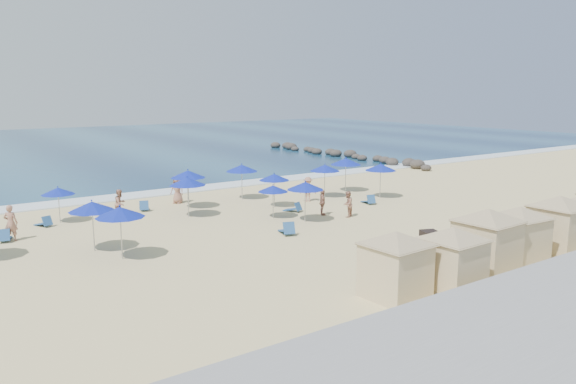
# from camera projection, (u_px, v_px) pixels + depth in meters

# --- Properties ---
(ground) EXTENTS (160.00, 160.00, 0.00)m
(ground) POSITION_uv_depth(u_px,v_px,m) (304.00, 233.00, 29.61)
(ground) COLOR #D7C388
(ground) RESTS_ON ground
(ocean) EXTENTS (160.00, 80.00, 0.06)m
(ocean) POSITION_uv_depth(u_px,v_px,m) (52.00, 147.00, 73.69)
(ocean) COLOR navy
(ocean) RESTS_ON ground
(surf_line) EXTENTS (160.00, 2.50, 0.08)m
(surf_line) POSITION_uv_depth(u_px,v_px,m) (179.00, 191.00, 42.02)
(surf_line) COLOR white
(surf_line) RESTS_ON ground
(seawall) EXTENTS (160.00, 6.10, 1.22)m
(seawall) POSITION_uv_depth(u_px,v_px,m) (548.00, 297.00, 18.67)
(seawall) COLOR gray
(seawall) RESTS_ON ground
(rock_jetty) EXTENTS (2.56, 26.66, 0.96)m
(rock_jetty) POSITION_uv_depth(u_px,v_px,m) (341.00, 154.00, 63.20)
(rock_jetty) COLOR #2B2624
(rock_jetty) RESTS_ON ground
(trash_bin) EXTENTS (0.99, 0.99, 0.76)m
(trash_bin) POSITION_uv_depth(u_px,v_px,m) (429.00, 238.00, 27.13)
(trash_bin) COLOR black
(trash_bin) RESTS_ON ground
(cabana_0) EXTENTS (4.35, 4.35, 2.73)m
(cabana_0) POSITION_uv_depth(u_px,v_px,m) (396.00, 256.00, 20.21)
(cabana_0) COLOR beige
(cabana_0) RESTS_ON ground
(cabana_1) EXTENTS (4.28, 4.28, 2.69)m
(cabana_1) POSITION_uv_depth(u_px,v_px,m) (453.00, 250.00, 20.99)
(cabana_1) COLOR beige
(cabana_1) RESTS_ON ground
(cabana_2) EXTENTS (4.66, 4.66, 2.93)m
(cabana_2) POSITION_uv_depth(u_px,v_px,m) (487.00, 232.00, 23.18)
(cabana_2) COLOR beige
(cabana_2) RESTS_ON ground
(cabana_3) EXTENTS (4.30, 4.30, 2.70)m
(cabana_3) POSITION_uv_depth(u_px,v_px,m) (519.00, 227.00, 24.60)
(cabana_3) COLOR beige
(cabana_3) RESTS_ON ground
(cabana_4) EXTENTS (4.65, 4.65, 2.92)m
(cabana_4) POSITION_uv_depth(u_px,v_px,m) (559.00, 216.00, 26.05)
(cabana_4) COLOR beige
(cabana_4) RESTS_ON ground
(umbrella_1) EXTENTS (2.16, 2.16, 2.46)m
(umbrella_1) POSITION_uv_depth(u_px,v_px,m) (92.00, 206.00, 26.00)
(umbrella_1) COLOR #A5A8AD
(umbrella_1) RESTS_ON ground
(umbrella_2) EXTENTS (1.86, 1.86, 2.12)m
(umbrella_2) POSITION_uv_depth(u_px,v_px,m) (58.00, 191.00, 31.67)
(umbrella_2) COLOR #A5A8AD
(umbrella_2) RESTS_ON ground
(umbrella_3) EXTENTS (2.19, 2.19, 2.49)m
(umbrella_3) POSITION_uv_depth(u_px,v_px,m) (120.00, 212.00, 24.70)
(umbrella_3) COLOR #A5A8AD
(umbrella_3) RESTS_ON ground
(umbrella_4) EXTENTS (2.23, 2.23, 2.54)m
(umbrella_4) POSITION_uv_depth(u_px,v_px,m) (188.00, 174.00, 35.54)
(umbrella_4) COLOR #A5A8AD
(umbrella_4) RESTS_ON ground
(umbrella_5) EXTENTS (2.17, 2.17, 2.47)m
(umbrella_5) POSITION_uv_depth(u_px,v_px,m) (187.00, 181.00, 33.08)
(umbrella_5) COLOR #A5A8AD
(umbrella_5) RESTS_ON ground
(umbrella_6) EXTENTS (1.80, 1.80, 2.04)m
(umbrella_6) POSITION_uv_depth(u_px,v_px,m) (273.00, 189.00, 32.82)
(umbrella_6) COLOR #A5A8AD
(umbrella_6) RESTS_ON ground
(umbrella_7) EXTENTS (1.98, 1.98, 2.25)m
(umbrella_7) POSITION_uv_depth(u_px,v_px,m) (274.00, 177.00, 35.95)
(umbrella_7) COLOR #A5A8AD
(umbrella_7) RESTS_ON ground
(umbrella_8) EXTENTS (2.12, 2.12, 2.41)m
(umbrella_8) POSITION_uv_depth(u_px,v_px,m) (305.00, 186.00, 31.86)
(umbrella_8) COLOR #A5A8AD
(umbrella_8) RESTS_ON ground
(umbrella_9) EXTENTS (2.20, 2.20, 2.51)m
(umbrella_9) POSITION_uv_depth(u_px,v_px,m) (242.00, 168.00, 38.51)
(umbrella_9) COLOR #A5A8AD
(umbrella_9) RESTS_ON ground
(umbrella_10) EXTENTS (2.12, 2.12, 2.41)m
(umbrella_10) POSITION_uv_depth(u_px,v_px,m) (325.00, 168.00, 39.19)
(umbrella_10) COLOR #A5A8AD
(umbrella_10) RESTS_ON ground
(umbrella_11) EXTENTS (2.19, 2.19, 2.50)m
(umbrella_11) POSITION_uv_depth(u_px,v_px,m) (381.00, 167.00, 39.00)
(umbrella_11) COLOR #A5A8AD
(umbrella_11) RESTS_ON ground
(umbrella_12) EXTENTS (2.29, 2.29, 2.60)m
(umbrella_12) POSITION_uv_depth(u_px,v_px,m) (346.00, 162.00, 41.41)
(umbrella_12) COLOR #A5A8AD
(umbrella_12) RESTS_ON ground
(beach_chair_0) EXTENTS (0.85, 1.37, 0.70)m
(beach_chair_0) POSITION_uv_depth(u_px,v_px,m) (4.00, 237.00, 27.99)
(beach_chair_0) COLOR #255089
(beach_chair_0) RESTS_ON ground
(beach_chair_1) EXTENTS (0.85, 1.25, 0.63)m
(beach_chair_1) POSITION_uv_depth(u_px,v_px,m) (44.00, 223.00, 31.07)
(beach_chair_1) COLOR #255089
(beach_chair_1) RESTS_ON ground
(beach_chair_2) EXTENTS (0.95, 1.37, 0.69)m
(beach_chair_2) POSITION_uv_depth(u_px,v_px,m) (144.00, 207.00, 35.17)
(beach_chair_2) COLOR #255089
(beach_chair_2) RESTS_ON ground
(beach_chair_3) EXTENTS (1.02, 1.48, 0.75)m
(beach_chair_3) POSITION_uv_depth(u_px,v_px,m) (287.00, 230.00, 29.34)
(beach_chair_3) COLOR #255089
(beach_chair_3) RESTS_ON ground
(beach_chair_4) EXTENTS (0.91, 1.27, 0.64)m
(beach_chair_4) POSITION_uv_depth(u_px,v_px,m) (294.00, 208.00, 34.83)
(beach_chair_4) COLOR #255089
(beach_chair_4) RESTS_ON ground
(beach_chair_5) EXTENTS (0.88, 1.33, 0.68)m
(beach_chair_5) POSITION_uv_depth(u_px,v_px,m) (369.00, 200.00, 37.23)
(beach_chair_5) COLOR #255089
(beach_chair_5) RESTS_ON ground
(beachgoer_0) EXTENTS (0.80, 0.74, 1.84)m
(beachgoer_0) POSITION_uv_depth(u_px,v_px,m) (11.00, 223.00, 27.98)
(beachgoer_0) COLOR #A26D5A
(beachgoer_0) RESTS_ON ground
(beachgoer_1) EXTENTS (1.04, 1.00, 1.69)m
(beachgoer_1) POSITION_uv_depth(u_px,v_px,m) (120.00, 203.00, 33.18)
(beachgoer_1) COLOR #A26D5A
(beachgoer_1) RESTS_ON ground
(beachgoer_2) EXTENTS (0.79, 0.98, 1.56)m
(beachgoer_2) POSITION_uv_depth(u_px,v_px,m) (322.00, 202.00, 33.80)
(beachgoer_2) COLOR #A26D5A
(beachgoer_2) RESTS_ON ground
(beachgoer_3) EXTENTS (1.25, 1.16, 1.69)m
(beachgoer_3) POSITION_uv_depth(u_px,v_px,m) (308.00, 189.00, 37.95)
(beachgoer_3) COLOR #A26D5A
(beachgoer_3) RESTS_ON ground
(beachgoer_4) EXTENTS (1.02, 1.10, 1.89)m
(beachgoer_4) POSITION_uv_depth(u_px,v_px,m) (177.00, 189.00, 37.35)
(beachgoer_4) COLOR #A26D5A
(beachgoer_4) RESTS_ON ground
(beachgoer_5) EXTENTS (0.95, 0.89, 1.56)m
(beachgoer_5) POSITION_uv_depth(u_px,v_px,m) (348.00, 204.00, 33.31)
(beachgoer_5) COLOR #A26D5A
(beachgoer_5) RESTS_ON ground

